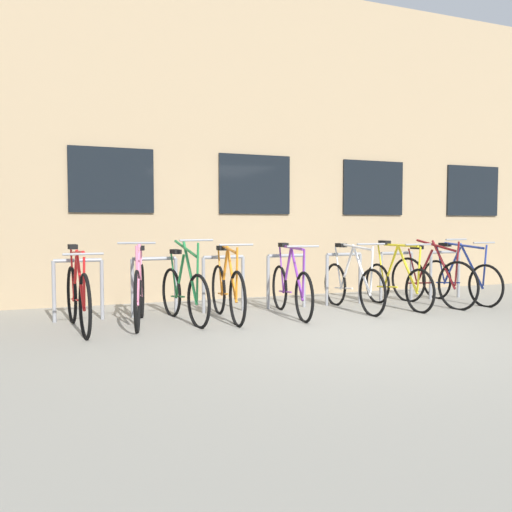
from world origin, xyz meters
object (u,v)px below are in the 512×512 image
Objects in this scene: bicycle_red at (78,296)px; bicycle_yellow at (397,283)px; bicycle_orange at (227,290)px; bicycle_green at (184,293)px; bicycle_white at (352,285)px; bicycle_blue at (460,279)px; bicycle_purple at (291,288)px; bicycle_pink at (140,292)px; bicycle_maroon at (432,280)px.

bicycle_yellow is at bearing 0.77° from bicycle_red.
bicycle_green is (-0.58, 0.05, -0.01)m from bicycle_orange.
bicycle_orange is 1.97m from bicycle_white.
bicycle_yellow is 1.27m from bicycle_blue.
bicycle_green reaches higher than bicycle_purple.
bicycle_pink is 2.09m from bicycle_purple.
bicycle_white is at bearing 178.19° from bicycle_yellow.
bicycle_white is (-0.78, 0.02, 0.00)m from bicycle_yellow.
bicycle_red is at bearing -171.56° from bicycle_pink.
bicycle_orange is 1.90m from bicycle_red.
bicycle_yellow is 0.78m from bicycle_white.
bicycle_green is at bearing -3.93° from bicycle_pink.
bicycle_green reaches higher than bicycle_blue.
bicycle_pink is 1.03× the size of bicycle_yellow.
bicycle_orange is 0.99× the size of bicycle_yellow.
bicycle_blue is at bearing 1.14° from bicycle_white.
bicycle_red is at bearing -178.76° from bicycle_blue.
bicycle_white is 3.88m from bicycle_red.
bicycle_yellow is at bearing 177.04° from bicycle_maroon.
bicycle_maroon is 1.06× the size of bicycle_green.
bicycle_orange is at bearing -178.17° from bicycle_white.
bicycle_maroon is 1.00× the size of bicycle_blue.
bicycle_orange is (1.15, -0.09, -0.02)m from bicycle_pink.
bicycle_blue is at bearing 0.69° from bicycle_green.
bicycle_red is at bearing -179.23° from bicycle_yellow.
bicycle_pink reaches higher than bicycle_maroon.
bicycle_maroon is at bearing -2.32° from bicycle_white.
bicycle_orange is 3.38m from bicycle_maroon.
bicycle_orange reaches higher than bicycle_red.
bicycle_purple is 0.93m from bicycle_orange.
bicycle_white is at bearing -178.86° from bicycle_blue.
bicycle_blue is at bearing 0.18° from bicycle_pink.
bicycle_blue is (2.04, 0.04, -0.00)m from bicycle_white.
bicycle_maroon is (2.44, 0.01, 0.02)m from bicycle_purple.
bicycle_white is (3.12, -0.02, -0.03)m from bicycle_pink.
bicycle_maroon is (3.38, 0.01, 0.01)m from bicycle_orange.
bicycle_pink is 5.17m from bicycle_blue.
bicycle_yellow is (1.82, 0.04, -0.01)m from bicycle_purple.
bicycle_white is at bearing 1.83° from bicycle_orange.
bicycle_white is 0.96× the size of bicycle_red.
bicycle_purple is 1.01× the size of bicycle_maroon.
bicycle_maroon is at bearing -0.61° from bicycle_green.
bicycle_purple is 2.84m from bicycle_red.
bicycle_purple is at bearing 0.38° from bicycle_red.
bicycle_white is at bearing 1.29° from bicycle_red.
bicycle_yellow reaches higher than bicycle_blue.
bicycle_maroon is (1.40, -0.06, 0.02)m from bicycle_white.
bicycle_green reaches higher than bicycle_white.
bicycle_yellow is 0.93× the size of bicycle_red.
bicycle_red is at bearing -176.86° from bicycle_green.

